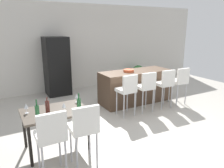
{
  "coord_description": "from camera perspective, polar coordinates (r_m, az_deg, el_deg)",
  "views": [
    {
      "loc": [
        -2.82,
        -4.09,
        2.15
      ],
      "look_at": [
        -0.47,
        0.13,
        0.85
      ],
      "focal_mm": 34.52,
      "sensor_mm": 36.0,
      "label": 1
    }
  ],
  "objects": [
    {
      "name": "ground_plane",
      "position": [
        5.42,
        5.07,
        -8.39
      ],
      "size": [
        10.0,
        10.0,
        0.0
      ],
      "primitive_type": "plane",
      "color": "#ADA89E"
    },
    {
      "name": "back_wall",
      "position": [
        7.76,
        -7.76,
        9.74
      ],
      "size": [
        10.0,
        0.12,
        2.9
      ],
      "primitive_type": "cube",
      "color": "beige",
      "rests_on": "ground_plane"
    },
    {
      "name": "kitchen_island",
      "position": [
        6.28,
        6.22,
        -0.65
      ],
      "size": [
        2.08,
        0.77,
        0.92
      ],
      "primitive_type": "cube",
      "color": "#4C3828",
      "rests_on": "ground_plane"
    },
    {
      "name": "bar_chair_left",
      "position": [
        5.18,
        4.09,
        -1.27
      ],
      "size": [
        0.42,
        0.42,
        1.05
      ],
      "color": "white",
      "rests_on": "ground_plane"
    },
    {
      "name": "bar_chair_middle",
      "position": [
        5.5,
        9.07,
        -0.44
      ],
      "size": [
        0.42,
        0.42,
        1.05
      ],
      "color": "white",
      "rests_on": "ground_plane"
    },
    {
      "name": "bar_chair_right",
      "position": [
        5.9,
        13.96,
        0.37
      ],
      "size": [
        0.42,
        0.42,
        1.05
      ],
      "color": "white",
      "rests_on": "ground_plane"
    },
    {
      "name": "bar_chair_far",
      "position": [
        6.28,
        17.56,
        0.97
      ],
      "size": [
        0.42,
        0.42,
        1.05
      ],
      "color": "white",
      "rests_on": "ground_plane"
    },
    {
      "name": "dining_table",
      "position": [
        3.92,
        -14.85,
        -7.89
      ],
      "size": [
        1.1,
        0.76,
        0.74
      ],
      "color": "#4C4238",
      "rests_on": "ground_plane"
    },
    {
      "name": "dining_chair_near",
      "position": [
        3.19,
        -15.83,
        -12.63
      ],
      "size": [
        0.4,
        0.4,
        1.05
      ],
      "color": "white",
      "rests_on": "ground_plane"
    },
    {
      "name": "dining_chair_far",
      "position": [
        3.32,
        -7.39,
        -11.04
      ],
      "size": [
        0.42,
        0.42,
        1.05
      ],
      "color": "white",
      "rests_on": "ground_plane"
    },
    {
      "name": "wine_bottle_right",
      "position": [
        3.76,
        -16.71,
        -5.82
      ],
      "size": [
        0.07,
        0.07,
        0.27
      ],
      "color": "#471E19",
      "rests_on": "dining_table"
    },
    {
      "name": "wine_bottle_near",
      "position": [
        3.67,
        -8.73,
        -5.6
      ],
      "size": [
        0.07,
        0.07,
        0.34
      ],
      "color": "#194723",
      "rests_on": "dining_table"
    },
    {
      "name": "wine_bottle_left",
      "position": [
        3.48,
        -19.15,
        -7.3
      ],
      "size": [
        0.06,
        0.06,
        0.35
      ],
      "color": "#194723",
      "rests_on": "dining_table"
    },
    {
      "name": "wine_glass_middle",
      "position": [
        3.87,
        -21.81,
        -5.47
      ],
      "size": [
        0.07,
        0.07,
        0.17
      ],
      "color": "silver",
      "rests_on": "dining_table"
    },
    {
      "name": "wine_glass_far",
      "position": [
        3.73,
        -12.62,
        -5.51
      ],
      "size": [
        0.07,
        0.07,
        0.17
      ],
      "color": "silver",
      "rests_on": "dining_table"
    },
    {
      "name": "wine_glass_end",
      "position": [
        4.16,
        -9.34,
        -3.15
      ],
      "size": [
        0.07,
        0.07,
        0.17
      ],
      "color": "silver",
      "rests_on": "dining_table"
    },
    {
      "name": "refrigerator",
      "position": [
        7.08,
        -14.4,
        4.58
      ],
      "size": [
        0.72,
        0.68,
        1.84
      ],
      "primitive_type": "cube",
      "color": "black",
      "rests_on": "ground_plane"
    },
    {
      "name": "fruit_bowl",
      "position": [
        6.01,
        4.43,
        3.54
      ],
      "size": [
        0.29,
        0.29,
        0.07
      ],
      "primitive_type": "cylinder",
      "color": "#C6512D",
      "rests_on": "kitchen_island"
    },
    {
      "name": "potted_plant",
      "position": [
        8.53,
        6.93,
        3.11
      ],
      "size": [
        0.48,
        0.48,
        0.67
      ],
      "color": "beige",
      "rests_on": "ground_plane"
    }
  ]
}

